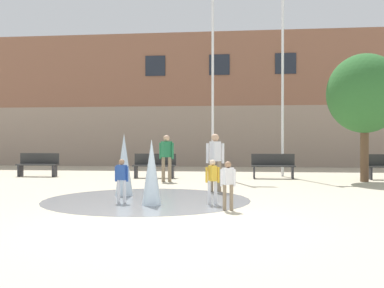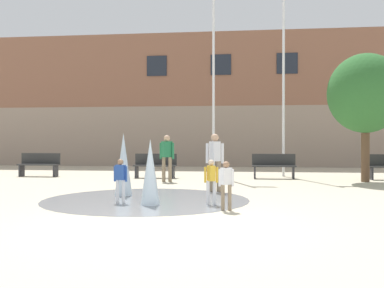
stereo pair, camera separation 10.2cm
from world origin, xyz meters
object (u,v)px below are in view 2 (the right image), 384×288
(park_bench_left_of_flagpoles, at_px, (155,165))
(adult_watching, at_px, (167,154))
(child_in_fountain, at_px, (120,177))
(child_running, at_px, (211,178))
(flagpole_left, at_px, (214,62))
(street_tree_near_building, at_px, (365,94))
(park_bench_near_trashcan, at_px, (274,166))
(teen_by_trashcan, at_px, (215,158))
(child_with_pink_shirt, at_px, (226,182))
(park_bench_far_left, at_px, (39,164))
(flagpole_right, at_px, (284,71))

(park_bench_left_of_flagpoles, bearing_deg, adult_watching, -65.13)
(child_in_fountain, distance_m, child_running, 2.04)
(flagpole_left, bearing_deg, street_tree_near_building, -21.32)
(park_bench_near_trashcan, height_order, street_tree_near_building, street_tree_near_building)
(child_in_fountain, distance_m, teen_by_trashcan, 3.20)
(child_running, bearing_deg, street_tree_near_building, 114.32)
(adult_watching, height_order, flagpole_left, flagpole_left)
(child_with_pink_shirt, xyz_separation_m, flagpole_left, (-0.85, 8.93, 3.96))
(park_bench_left_of_flagpoles, xyz_separation_m, child_in_fountain, (0.59, -6.85, 0.10))
(park_bench_left_of_flagpoles, xyz_separation_m, adult_watching, (0.72, -1.54, 0.45))
(child_in_fountain, height_order, adult_watching, adult_watching)
(park_bench_far_left, relative_size, park_bench_left_of_flagpoles, 1.00)
(child_running, xyz_separation_m, flagpole_right, (2.26, 8.15, 3.57))
(adult_watching, height_order, child_running, adult_watching)
(flagpole_right, relative_size, street_tree_near_building, 1.79)
(park_bench_far_left, bearing_deg, park_bench_left_of_flagpoles, -2.28)
(teen_by_trashcan, bearing_deg, park_bench_left_of_flagpoles, 3.11)
(park_bench_near_trashcan, relative_size, flagpole_right, 0.20)
(child_with_pink_shirt, height_order, street_tree_near_building, street_tree_near_building)
(child_in_fountain, relative_size, teen_by_trashcan, 0.62)
(flagpole_right, bearing_deg, adult_watching, -146.11)
(park_bench_left_of_flagpoles, height_order, teen_by_trashcan, teen_by_trashcan)
(flagpole_right, bearing_deg, park_bench_far_left, -173.59)
(park_bench_far_left, xyz_separation_m, park_bench_near_trashcan, (9.11, 0.03, 0.00))
(park_bench_left_of_flagpoles, relative_size, flagpole_left, 0.19)
(child_with_pink_shirt, bearing_deg, park_bench_far_left, -84.65)
(flagpole_left, bearing_deg, child_running, -86.56)
(child_with_pink_shirt, relative_size, flagpole_left, 0.11)
(child_running, distance_m, flagpole_right, 9.18)
(flagpole_left, xyz_separation_m, street_tree_near_building, (5.29, -2.06, -1.54))
(child_in_fountain, bearing_deg, flagpole_left, 93.13)
(teen_by_trashcan, bearing_deg, flagpole_left, -23.20)
(park_bench_left_of_flagpoles, distance_m, child_with_pink_shirt, 8.23)
(child_running, bearing_deg, flagpole_right, 137.08)
(child_with_pink_shirt, bearing_deg, street_tree_near_building, -161.90)
(park_bench_left_of_flagpoles, distance_m, child_running, 7.37)
(child_running, bearing_deg, child_in_fountain, -118.44)
(park_bench_far_left, distance_m, flagpole_right, 10.31)
(park_bench_left_of_flagpoles, bearing_deg, child_with_pink_shirt, -68.68)
(park_bench_near_trashcan, distance_m, child_in_fountain, 8.04)
(child_in_fountain, distance_m, flagpole_right, 9.85)
(park_bench_far_left, bearing_deg, park_bench_near_trashcan, 0.21)
(park_bench_left_of_flagpoles, relative_size, child_in_fountain, 1.62)
(teen_by_trashcan, bearing_deg, child_with_pink_shirt, 160.45)
(adult_watching, xyz_separation_m, child_with_pink_shirt, (2.28, -6.12, -0.35))
(teen_by_trashcan, bearing_deg, street_tree_near_building, -81.45)
(adult_watching, bearing_deg, park_bench_far_left, -58.31)
(park_bench_far_left, xyz_separation_m, child_with_pink_shirt, (7.68, -7.85, 0.10))
(park_bench_left_of_flagpoles, height_order, street_tree_near_building, street_tree_near_building)
(teen_by_trashcan, bearing_deg, child_running, 154.78)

